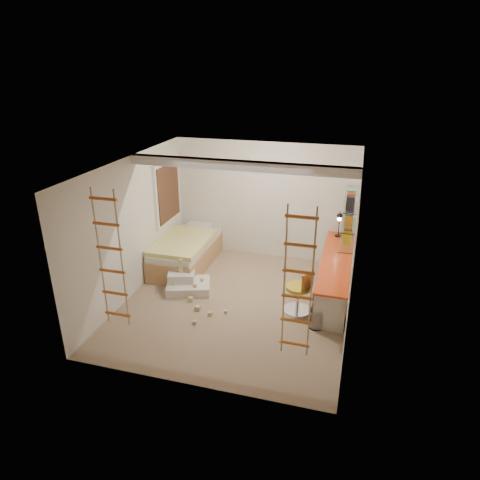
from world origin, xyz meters
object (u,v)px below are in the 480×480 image
(bed, at_px, (186,252))
(play_platform, at_px, (187,284))
(desk, at_px, (335,275))
(swivel_chair, at_px, (299,297))

(bed, height_order, play_platform, bed)
(bed, relative_size, play_platform, 2.05)
(desk, relative_size, play_platform, 2.87)
(desk, distance_m, play_platform, 2.87)
(desk, distance_m, bed, 3.22)
(swivel_chair, bearing_deg, desk, 56.90)
(swivel_chair, bearing_deg, bed, 155.31)
(bed, relative_size, swivel_chair, 2.37)
(desk, relative_size, swivel_chair, 3.31)
(bed, distance_m, swivel_chair, 2.91)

